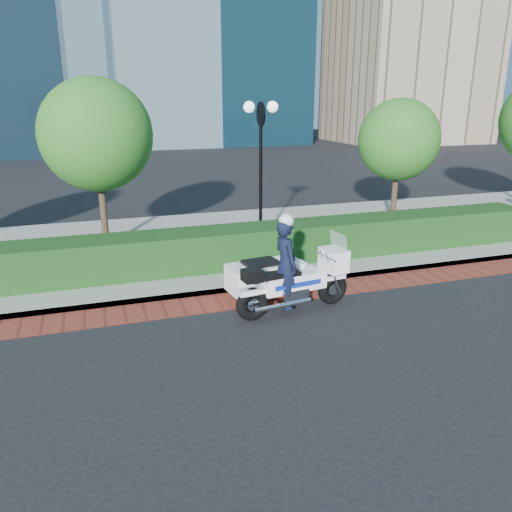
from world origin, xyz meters
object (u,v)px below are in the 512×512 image
object	(u,v)px
tree_b	(96,135)
tree_c	(399,140)
police_motorcycle	(281,274)
lamppost	(261,151)

from	to	relation	value
tree_b	tree_c	distance (m)	10.01
tree_b	police_motorcycle	size ratio (longest dim) A/B	1.79
police_motorcycle	tree_c	bearing A→B (deg)	33.26
lamppost	tree_c	size ratio (longest dim) A/B	0.98
tree_b	tree_c	size ratio (longest dim) A/B	1.14
police_motorcycle	lamppost	bearing A→B (deg)	69.42
lamppost	police_motorcycle	xyz separation A→B (m)	(-0.99, -4.32, -2.20)
lamppost	tree_b	bearing A→B (deg)	163.89
tree_c	police_motorcycle	xyz separation A→B (m)	(-6.49, -5.62, -2.29)
lamppost	tree_c	world-z (taller)	tree_c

